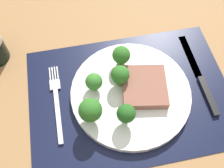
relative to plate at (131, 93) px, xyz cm
name	(u,v)px	position (x,y,z in cm)	size (l,w,h in cm)	color
ground_plane	(130,98)	(0.00, 0.00, -2.60)	(140.00, 110.00, 3.00)	#996D42
placemat	(130,95)	(0.00, 0.00, -0.95)	(45.56, 32.87, 0.30)	black
plate	(131,93)	(0.00, 0.00, 0.00)	(26.75, 26.75, 1.60)	white
steak	(144,86)	(3.01, 0.14, 1.80)	(9.53, 10.19, 2.00)	#8C5647
broccoli_front_edge	(90,110)	(-9.54, -4.62, 4.64)	(4.79, 4.79, 6.36)	#5B8942
broccoli_near_steak	(120,75)	(-1.97, 2.45, 4.23)	(4.05, 4.05, 5.64)	#5B8942
broccoli_center	(126,114)	(-2.75, -6.58, 4.36)	(3.83, 3.83, 5.63)	#6B994C
broccoli_near_fork	(121,56)	(-0.62, 7.58, 4.10)	(4.12, 4.12, 5.58)	#5B8942
broccoli_back_left	(94,82)	(-7.75, 2.35, 3.50)	(3.72, 3.72, 4.68)	#5B8942
fork	(57,101)	(-16.53, 1.42, -0.55)	(2.40, 19.20, 0.50)	silver
knife	(201,79)	(17.03, 0.53, -0.50)	(1.80, 23.00, 0.80)	black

